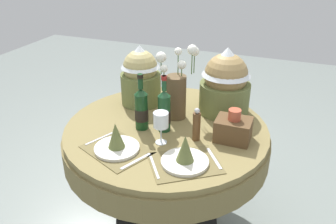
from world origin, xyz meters
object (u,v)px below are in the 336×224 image
Objects in this scene: gift_tub_back_left at (140,73)px; place_setting_left at (117,142)px; flower_vase at (177,89)px; pepper_mill at (196,125)px; wine_bottle_left at (164,111)px; gift_tub_back_right at (226,79)px; dining_table at (166,145)px; wine_bottle_centre at (141,109)px; wine_glass_right at (161,121)px; place_setting_right at (185,156)px; woven_basket_side_right at (233,129)px.

place_setting_left is at bearing -77.58° from gift_tub_back_left.
flower_vase reaches higher than pepper_mill.
gift_tub_back_right is (0.27, 0.36, 0.09)m from wine_bottle_left.
pepper_mill is (0.21, -0.08, 0.23)m from dining_table.
wine_glass_right is at bearing -33.71° from wine_bottle_centre.
flower_vase reaches higher than wine_glass_right.
dining_table is 3.65× the size of wine_bottle_left.
wine_glass_right is 0.54m from gift_tub_back_left.
pepper_mill is at bearing 93.64° from place_setting_right.
flower_vase is at bearing 87.86° from wine_bottle_left.
gift_tub_back_right reaches higher than pepper_mill.
place_setting_left and place_setting_right have the same top height.
pepper_mill is at bearing -21.42° from dining_table.
wine_glass_right is 0.20m from pepper_mill.
wine_bottle_centre reaches higher than place_setting_left.
place_setting_left is 0.26m from wine_glass_right.
pepper_mill is at bearing -9.91° from wine_bottle_left.
flower_vase is (0.16, 0.48, 0.14)m from place_setting_left.
place_setting_left is 2.17× the size of woven_basket_side_right.
wine_bottle_left is (0.01, -0.05, 0.26)m from dining_table.
woven_basket_side_right is (0.55, 0.33, 0.02)m from place_setting_left.
gift_tub_back_right is at bearing 57.05° from place_setting_left.
gift_tub_back_right is 2.22× the size of woven_basket_side_right.
woven_basket_side_right is at bearing 5.39° from wine_bottle_left.
place_setting_left is (-0.15, -0.34, 0.18)m from dining_table.
wine_glass_right is at bearing -149.49° from pepper_mill.
flower_vase is 0.32m from gift_tub_back_right.
flower_vase reaches higher than gift_tub_back_right.
gift_tub_back_left is at bearing 126.59° from wine_glass_right.
flower_vase is 0.26m from wine_bottle_centre.
gift_tub_back_right is (0.40, 0.39, 0.09)m from wine_bottle_centre.
wine_bottle_centre is at bearing 178.07° from pepper_mill.
wine_bottle_left is 1.73× the size of pepper_mill.
pepper_mill reaches higher than woven_basket_side_right.
pepper_mill is (0.36, 0.25, 0.04)m from place_setting_left.
gift_tub_back_left is (-0.49, 0.33, 0.12)m from pepper_mill.
wine_bottle_centre is at bearing -169.51° from wine_bottle_left.
dining_table is 0.41m from place_setting_left.
place_setting_right is 0.24m from pepper_mill.
place_setting_left is 0.28m from wine_bottle_centre.
wine_bottle_centre is at bearing -64.43° from gift_tub_back_left.
place_setting_left is 0.98× the size of gift_tub_back_right.
dining_table is 6.42× the size of woven_basket_side_right.
gift_tub_back_left is at bearing -172.87° from gift_tub_back_right.
gift_tub_back_left is 0.55m from gift_tub_back_right.
flower_vase reaches higher than place_setting_right.
gift_tub_back_right is 0.38m from woven_basket_side_right.
dining_table is 0.55m from gift_tub_back_right.
wine_bottle_left reaches higher than place_setting_left.
dining_table is 6.67× the size of wine_glass_right.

